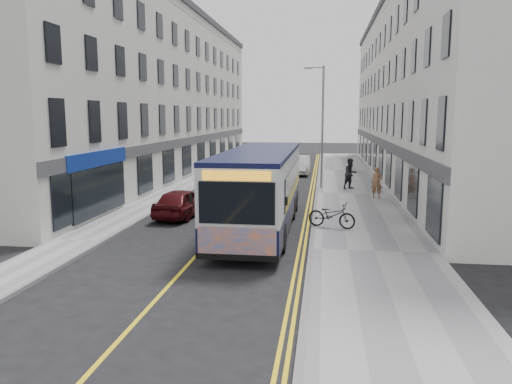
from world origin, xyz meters
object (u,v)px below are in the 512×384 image
(bicycle, at_px, (332,215))
(car_maroon, at_px, (181,203))
(streetlamp, at_px, (321,123))
(car_white, at_px, (300,165))
(pedestrian_far, at_px, (351,174))
(city_bus, at_px, (261,186))
(pedestrian_near, at_px, (377,183))

(bicycle, xyz_separation_m, car_maroon, (-7.18, 1.89, 0.04))
(streetlamp, distance_m, car_maroon, 12.38)
(car_white, bearing_deg, pedestrian_far, -66.38)
(pedestrian_far, relative_size, car_maroon, 0.48)
(streetlamp, bearing_deg, car_white, 101.79)
(streetlamp, xyz_separation_m, city_bus, (-2.44, -11.90, -2.50))
(car_maroon, bearing_deg, bicycle, 170.84)
(streetlamp, height_order, bicycle, streetlamp)
(car_white, bearing_deg, city_bus, -91.74)
(streetlamp, relative_size, pedestrian_far, 4.02)
(pedestrian_near, relative_size, car_white, 0.39)
(bicycle, bearing_deg, pedestrian_far, 12.39)
(city_bus, height_order, bicycle, city_bus)
(pedestrian_near, bearing_deg, pedestrian_far, 121.37)
(pedestrian_near, relative_size, car_maroon, 0.43)
(pedestrian_near, height_order, pedestrian_far, pedestrian_far)
(city_bus, xyz_separation_m, bicycle, (3.04, 0.20, -1.21))
(car_white, distance_m, car_maroon, 18.96)
(pedestrian_near, distance_m, pedestrian_far, 3.74)
(city_bus, xyz_separation_m, pedestrian_near, (5.74, 8.33, -0.86))
(city_bus, xyz_separation_m, car_white, (0.66, 20.42, -1.12))
(city_bus, distance_m, car_white, 20.46)
(streetlamp, height_order, city_bus, streetlamp)
(bicycle, height_order, car_white, car_white)
(pedestrian_far, bearing_deg, bicycle, -132.13)
(streetlamp, relative_size, car_white, 1.73)
(pedestrian_far, bearing_deg, pedestrian_near, -104.56)
(car_white, height_order, car_maroon, car_white)
(streetlamp, bearing_deg, car_maroon, -123.82)
(bicycle, height_order, car_maroon, car_maroon)
(car_maroon, bearing_deg, city_bus, 158.83)
(city_bus, bearing_deg, car_white, 88.14)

